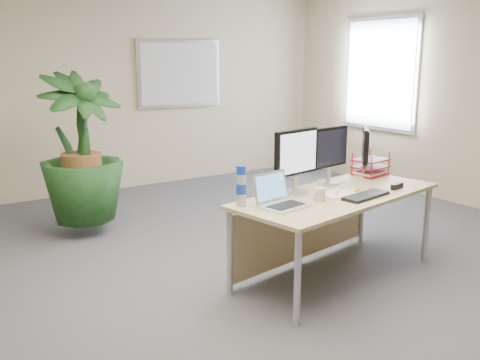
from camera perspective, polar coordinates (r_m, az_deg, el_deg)
floor at (r=4.16m, az=4.36°, el=-12.51°), size 8.00×8.00×0.00m
back_wall at (r=7.35m, az=-15.02°, el=9.16°), size 7.00×0.04×2.70m
whiteboard at (r=7.77m, az=-6.46°, el=11.18°), size 1.30×0.04×0.95m
window at (r=7.82m, az=14.71°, el=10.85°), size 0.04×1.30×1.55m
desk at (r=4.49m, az=9.25°, el=-3.06°), size 1.96×1.09×0.71m
floor_plant at (r=5.62m, az=-16.55°, el=1.81°), size 1.07×1.07×1.50m
monitor_left at (r=4.29m, az=6.01°, el=2.43°), size 0.47×0.21×0.52m
monitor_right at (r=4.67m, az=9.52°, el=3.00°), size 0.44×0.20×0.49m
monitor_dark at (r=5.03m, az=13.21°, el=3.27°), size 0.31×0.32×0.45m
laptop at (r=3.97m, az=4.19°, el=-1.93°), size 0.38×0.35×0.24m
keyboard at (r=4.32m, az=13.29°, el=-1.65°), size 0.47×0.23×0.02m
coffee_mug at (r=4.16m, az=8.46°, el=-1.51°), size 0.13×0.09×0.10m
spiral_notebook at (r=4.37m, az=10.19°, el=-1.45°), size 0.31×0.25×0.01m
orange_pen at (r=4.36m, az=10.35°, el=-1.34°), size 0.12×0.09×0.01m
yellow_highlighter at (r=4.49m, az=12.22°, el=-1.12°), size 0.12×0.05×0.02m
water_bottle at (r=3.94m, az=0.12°, el=-0.73°), size 0.08×0.08×0.31m
letter_tray at (r=5.13m, az=13.73°, el=1.24°), size 0.35×0.29×0.15m
stapler at (r=4.66m, az=16.41°, el=-0.63°), size 0.15×0.06×0.05m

